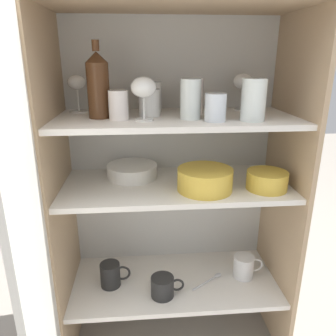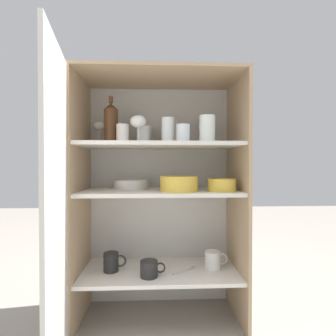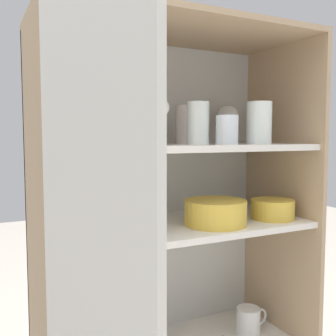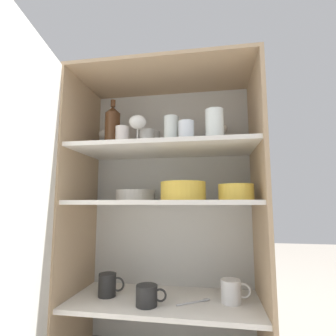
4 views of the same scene
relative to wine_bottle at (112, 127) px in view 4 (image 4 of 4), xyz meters
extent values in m
cube|color=silver|center=(0.27, 0.21, -0.43)|extent=(0.90, 0.02, 1.35)
cube|color=tan|center=(-0.17, 0.01, -0.43)|extent=(0.02, 0.42, 1.35)
cube|color=tan|center=(0.71, 0.01, -0.43)|extent=(0.02, 0.42, 1.35)
cube|color=tan|center=(0.27, 0.01, 0.25)|extent=(0.90, 0.42, 0.02)
cube|color=silver|center=(0.27, 0.01, -0.83)|extent=(0.86, 0.39, 0.02)
cube|color=silver|center=(0.27, 0.01, -0.38)|extent=(0.86, 0.39, 0.02)
cube|color=silver|center=(0.27, 0.01, -0.12)|extent=(0.86, 0.39, 0.02)
cube|color=silver|center=(-0.14, -0.42, -0.43)|extent=(0.09, 0.45, 1.35)
cylinder|color=white|center=(0.39, -0.10, -0.07)|extent=(0.07, 0.07, 0.09)
cylinder|color=white|center=(0.18, 0.12, -0.06)|extent=(0.08, 0.08, 0.11)
cylinder|color=silver|center=(0.07, -0.04, -0.06)|extent=(0.07, 0.07, 0.10)
cylinder|color=white|center=(0.31, -0.05, -0.05)|extent=(0.07, 0.07, 0.13)
cylinder|color=silver|center=(0.34, 0.06, -0.05)|extent=(0.08, 0.08, 0.13)
cylinder|color=white|center=(0.52, -0.10, -0.04)|extent=(0.08, 0.08, 0.14)
cylinder|color=white|center=(0.18, 0.03, -0.07)|extent=(0.08, 0.08, 0.10)
cylinder|color=white|center=(0.15, -0.07, -0.11)|extent=(0.06, 0.06, 0.01)
cylinder|color=white|center=(0.15, -0.07, -0.07)|extent=(0.01, 0.01, 0.07)
ellipsoid|color=white|center=(0.15, -0.07, 0.00)|extent=(0.08, 0.08, 0.07)
cylinder|color=white|center=(0.55, 0.12, -0.11)|extent=(0.06, 0.06, 0.01)
cylinder|color=white|center=(0.55, 0.12, -0.07)|extent=(0.01, 0.01, 0.08)
ellipsoid|color=white|center=(0.55, 0.12, 0.00)|extent=(0.08, 0.08, 0.06)
cylinder|color=white|center=(-0.09, 0.13, -0.11)|extent=(0.07, 0.07, 0.01)
cylinder|color=white|center=(-0.09, 0.13, -0.07)|extent=(0.01, 0.01, 0.08)
ellipsoid|color=white|center=(-0.09, 0.13, 0.00)|extent=(0.07, 0.07, 0.05)
cylinder|color=#4C2D19|center=(0.00, 0.00, -0.02)|extent=(0.08, 0.08, 0.19)
cone|color=#4C2D19|center=(0.00, 0.00, 0.09)|extent=(0.08, 0.08, 0.04)
cylinder|color=#4C2D19|center=(0.00, 0.00, 0.13)|extent=(0.02, 0.02, 0.04)
cylinder|color=silver|center=(0.10, 0.09, -0.37)|extent=(0.20, 0.20, 0.01)
cylinder|color=silver|center=(0.10, 0.09, -0.36)|extent=(0.20, 0.20, 0.01)
cylinder|color=silver|center=(0.10, 0.09, -0.35)|extent=(0.20, 0.20, 0.01)
cylinder|color=silver|center=(0.10, 0.09, -0.34)|extent=(0.20, 0.20, 0.01)
cylinder|color=silver|center=(0.10, 0.09, -0.33)|extent=(0.20, 0.20, 0.01)
cylinder|color=silver|center=(0.10, 0.09, -0.32)|extent=(0.20, 0.20, 0.01)
cylinder|color=gold|center=(0.37, -0.07, -0.33)|extent=(0.20, 0.20, 0.08)
torus|color=gold|center=(0.37, -0.07, -0.30)|extent=(0.20, 0.20, 0.01)
cylinder|color=gold|center=(0.60, -0.08, -0.34)|extent=(0.15, 0.15, 0.07)
torus|color=gold|center=(0.60, -0.08, -0.31)|extent=(0.15, 0.15, 0.01)
cylinder|color=black|center=(0.21, -0.08, -0.78)|extent=(0.09, 0.09, 0.08)
torus|color=black|center=(0.27, -0.08, -0.78)|extent=(0.06, 0.01, 0.06)
cylinder|color=white|center=(0.57, 0.01, -0.78)|extent=(0.09, 0.09, 0.10)
torus|color=white|center=(0.63, 0.01, -0.77)|extent=(0.06, 0.01, 0.06)
cylinder|color=black|center=(0.00, 0.00, -0.77)|extent=(0.08, 0.08, 0.10)
torus|color=black|center=(0.05, 0.00, -0.77)|extent=(0.07, 0.01, 0.07)
cylinder|color=silver|center=(0.40, -0.02, -0.82)|extent=(0.13, 0.09, 0.01)
ellipsoid|color=silver|center=(0.46, 0.02, -0.82)|extent=(0.04, 0.04, 0.01)
camera|label=1|loc=(0.14, -1.17, 0.09)|focal=35.00mm
camera|label=2|loc=(0.25, -1.46, -0.23)|focal=28.00mm
camera|label=3|loc=(-0.33, -1.12, -0.09)|focal=42.00mm
camera|label=4|loc=(0.50, -1.24, -0.39)|focal=28.00mm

